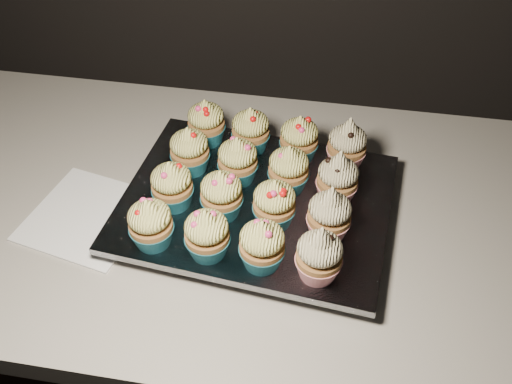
% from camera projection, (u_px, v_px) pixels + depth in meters
% --- Properties ---
extents(cabinet, '(2.40, 0.60, 0.86)m').
position_uv_depth(cabinet, '(253.00, 355.00, 1.24)').
color(cabinet, black).
rests_on(cabinet, ground).
extents(worktop, '(2.44, 0.64, 0.04)m').
position_uv_depth(worktop, '(251.00, 214.00, 0.93)').
color(worktop, beige).
rests_on(worktop, cabinet).
extents(napkin, '(0.20, 0.20, 0.00)m').
position_uv_depth(napkin, '(88.00, 216.00, 0.89)').
color(napkin, white).
rests_on(napkin, worktop).
extents(baking_tray, '(0.40, 0.32, 0.02)m').
position_uv_depth(baking_tray, '(256.00, 210.00, 0.89)').
color(baking_tray, black).
rests_on(baking_tray, worktop).
extents(foil_lining, '(0.43, 0.35, 0.01)m').
position_uv_depth(foil_lining, '(256.00, 202.00, 0.88)').
color(foil_lining, silver).
rests_on(foil_lining, baking_tray).
extents(cupcake_0, '(0.06, 0.06, 0.08)m').
position_uv_depth(cupcake_0, '(151.00, 224.00, 0.79)').
color(cupcake_0, '#1A697C').
rests_on(cupcake_0, foil_lining).
extents(cupcake_1, '(0.06, 0.06, 0.08)m').
position_uv_depth(cupcake_1, '(207.00, 234.00, 0.77)').
color(cupcake_1, '#1A697C').
rests_on(cupcake_1, foil_lining).
extents(cupcake_2, '(0.06, 0.06, 0.08)m').
position_uv_depth(cupcake_2, '(262.00, 245.00, 0.76)').
color(cupcake_2, '#1A697C').
rests_on(cupcake_2, foil_lining).
extents(cupcake_3, '(0.06, 0.06, 0.10)m').
position_uv_depth(cupcake_3, '(319.00, 255.00, 0.74)').
color(cupcake_3, red).
rests_on(cupcake_3, foil_lining).
extents(cupcake_4, '(0.06, 0.06, 0.08)m').
position_uv_depth(cupcake_4, '(172.00, 185.00, 0.84)').
color(cupcake_4, '#1A697C').
rests_on(cupcake_4, foil_lining).
extents(cupcake_5, '(0.06, 0.06, 0.08)m').
position_uv_depth(cupcake_5, '(221.00, 194.00, 0.83)').
color(cupcake_5, '#1A697C').
rests_on(cupcake_5, foil_lining).
extents(cupcake_6, '(0.06, 0.06, 0.08)m').
position_uv_depth(cupcake_6, '(274.00, 204.00, 0.81)').
color(cupcake_6, '#1A697C').
rests_on(cupcake_6, foil_lining).
extents(cupcake_7, '(0.06, 0.06, 0.10)m').
position_uv_depth(cupcake_7, '(329.00, 214.00, 0.80)').
color(cupcake_7, red).
rests_on(cupcake_7, foil_lining).
extents(cupcake_8, '(0.06, 0.06, 0.08)m').
position_uv_depth(cupcake_8, '(190.00, 151.00, 0.90)').
color(cupcake_8, '#1A697C').
rests_on(cupcake_8, foil_lining).
extents(cupcake_9, '(0.06, 0.06, 0.08)m').
position_uv_depth(cupcake_9, '(238.00, 161.00, 0.88)').
color(cupcake_9, '#1A697C').
rests_on(cupcake_9, foil_lining).
extents(cupcake_10, '(0.06, 0.06, 0.08)m').
position_uv_depth(cupcake_10, '(288.00, 169.00, 0.87)').
color(cupcake_10, '#1A697C').
rests_on(cupcake_10, foil_lining).
extents(cupcake_11, '(0.06, 0.06, 0.10)m').
position_uv_depth(cupcake_11, '(338.00, 178.00, 0.85)').
color(cupcake_11, red).
rests_on(cupcake_11, foil_lining).
extents(cupcake_12, '(0.06, 0.06, 0.08)m').
position_uv_depth(cupcake_12, '(206.00, 123.00, 0.95)').
color(cupcake_12, '#1A697C').
rests_on(cupcake_12, foil_lining).
extents(cupcake_13, '(0.06, 0.06, 0.08)m').
position_uv_depth(cupcake_13, '(251.00, 131.00, 0.93)').
color(cupcake_13, '#1A697C').
rests_on(cupcake_13, foil_lining).
extents(cupcake_14, '(0.06, 0.06, 0.08)m').
position_uv_depth(cupcake_14, '(299.00, 139.00, 0.92)').
color(cupcake_14, '#1A697C').
rests_on(cupcake_14, foil_lining).
extents(cupcake_15, '(0.06, 0.06, 0.10)m').
position_uv_depth(cupcake_15, '(347.00, 145.00, 0.90)').
color(cupcake_15, red).
rests_on(cupcake_15, foil_lining).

